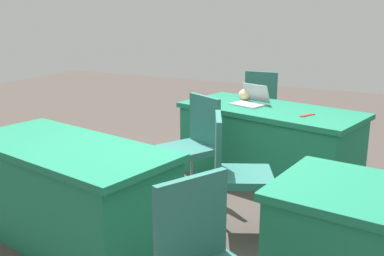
% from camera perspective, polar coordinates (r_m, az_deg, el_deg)
% --- Properties ---
extents(ground_plane, '(14.40, 14.40, 0.00)m').
position_cam_1_polar(ground_plane, '(3.74, -1.28, -13.29)').
color(ground_plane, '#4C423D').
extents(table_foreground, '(1.95, 1.21, 0.77)m').
position_cam_1_polar(table_foreground, '(4.81, 9.47, -1.99)').
color(table_foreground, '#1E7A56').
rests_on(table_foreground, ground).
extents(table_mid_right, '(1.84, 1.12, 0.77)m').
position_cam_1_polar(table_mid_right, '(3.67, -14.93, -7.73)').
color(table_mid_right, '#1E7A56').
rests_on(table_mid_right, ground).
extents(chair_tucked_left, '(0.47, 0.47, 0.94)m').
position_cam_1_polar(chair_tucked_left, '(6.21, 8.71, 3.31)').
color(chair_tucked_left, '#9E9993').
rests_on(chair_tucked_left, ground).
extents(chair_aisle, '(0.59, 0.59, 0.96)m').
position_cam_1_polar(chair_aisle, '(4.27, 0.18, -1.60)').
color(chair_aisle, '#9E9993').
rests_on(chair_aisle, ground).
extents(chair_by_pillar, '(0.58, 0.58, 0.97)m').
position_cam_1_polar(chair_by_pillar, '(3.57, 5.25, -4.90)').
color(chair_by_pillar, '#9E9993').
rests_on(chair_by_pillar, ground).
extents(laptop_silver, '(0.39, 0.38, 0.21)m').
position_cam_1_polar(laptop_silver, '(4.83, 7.17, 3.33)').
color(laptop_silver, silver).
rests_on(laptop_silver, table_foreground).
extents(yarn_ball, '(0.13, 0.13, 0.13)m').
position_cam_1_polar(yarn_ball, '(5.01, 6.49, 4.06)').
color(yarn_ball, beige).
rests_on(yarn_ball, table_foreground).
extents(scissors_red, '(0.11, 0.18, 0.01)m').
position_cam_1_polar(scissors_red, '(4.45, 14.02, 1.54)').
color(scissors_red, red).
rests_on(scissors_red, table_foreground).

